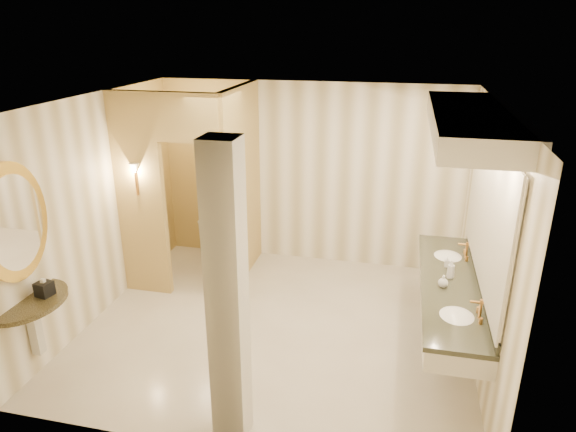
# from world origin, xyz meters

# --- Properties ---
(floor) EXTENTS (4.50, 4.50, 0.00)m
(floor) POSITION_xyz_m (0.00, 0.00, 0.00)
(floor) COLOR beige
(floor) RESTS_ON ground
(ceiling) EXTENTS (4.50, 4.50, 0.00)m
(ceiling) POSITION_xyz_m (0.00, 0.00, 2.70)
(ceiling) COLOR silver
(ceiling) RESTS_ON wall_back
(wall_back) EXTENTS (4.50, 0.02, 2.70)m
(wall_back) POSITION_xyz_m (0.00, 2.00, 1.35)
(wall_back) COLOR white
(wall_back) RESTS_ON floor
(wall_front) EXTENTS (4.50, 0.02, 2.70)m
(wall_front) POSITION_xyz_m (0.00, -2.00, 1.35)
(wall_front) COLOR white
(wall_front) RESTS_ON floor
(wall_left) EXTENTS (0.02, 4.00, 2.70)m
(wall_left) POSITION_xyz_m (-2.25, 0.00, 1.35)
(wall_left) COLOR white
(wall_left) RESTS_ON floor
(wall_right) EXTENTS (0.02, 4.00, 2.70)m
(wall_right) POSITION_xyz_m (2.25, 0.00, 1.35)
(wall_right) COLOR white
(wall_right) RESTS_ON floor
(toilet_closet) EXTENTS (1.50, 1.55, 2.70)m
(toilet_closet) POSITION_xyz_m (-1.13, 0.97, 1.39)
(toilet_closet) COLOR tan
(toilet_closet) RESTS_ON floor
(wall_sconce) EXTENTS (0.14, 0.14, 0.42)m
(wall_sconce) POSITION_xyz_m (-1.93, 0.43, 1.73)
(wall_sconce) COLOR #B67B3A
(wall_sconce) RESTS_ON toilet_closet
(vanity) EXTENTS (0.75, 2.70, 2.09)m
(vanity) POSITION_xyz_m (1.98, -0.08, 1.63)
(vanity) COLOR beige
(vanity) RESTS_ON floor
(console_shelf) EXTENTS (0.90, 0.90, 1.90)m
(console_shelf) POSITION_xyz_m (-2.21, -1.40, 1.34)
(console_shelf) COLOR black
(console_shelf) RESTS_ON floor
(pillar) EXTENTS (0.28, 0.28, 2.70)m
(pillar) POSITION_xyz_m (0.04, -1.75, 1.35)
(pillar) COLOR beige
(pillar) RESTS_ON floor
(tissue_box) EXTENTS (0.17, 0.17, 0.15)m
(tissue_box) POSITION_xyz_m (-2.09, -1.28, 0.95)
(tissue_box) COLOR black
(tissue_box) RESTS_ON console_shelf
(toilet) EXTENTS (0.51, 0.82, 0.80)m
(toilet) POSITION_xyz_m (-1.30, 1.66, 0.40)
(toilet) COLOR white
(toilet) RESTS_ON floor
(soap_bottle_a) EXTENTS (0.06, 0.06, 0.12)m
(soap_bottle_a) POSITION_xyz_m (1.92, 0.30, 0.94)
(soap_bottle_a) COLOR beige
(soap_bottle_a) RESTS_ON vanity
(soap_bottle_b) EXTENTS (0.13, 0.13, 0.13)m
(soap_bottle_b) POSITION_xyz_m (1.85, -0.20, 0.94)
(soap_bottle_b) COLOR silver
(soap_bottle_b) RESTS_ON vanity
(soap_bottle_c) EXTENTS (0.10, 0.10, 0.21)m
(soap_bottle_c) POSITION_xyz_m (1.94, 0.02, 0.98)
(soap_bottle_c) COLOR #C6B28C
(soap_bottle_c) RESTS_ON vanity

